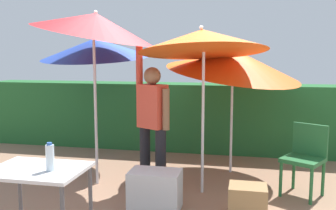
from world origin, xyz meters
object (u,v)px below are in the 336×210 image
umbrella_navy (95,48)px  umbrella_orange (95,24)px  umbrella_yellow (202,41)px  cooler_box (155,190)px  bottle_water (50,157)px  umbrella_rainbow (234,62)px  crate_cardboard (248,202)px  chair_plastic (305,155)px  folding_table (38,179)px  person_vendor (152,119)px

umbrella_navy → umbrella_orange: bearing=-67.1°
umbrella_yellow → cooler_box: 1.87m
cooler_box → bottle_water: bearing=-116.4°
umbrella_rainbow → cooler_box: bearing=-116.7°
crate_cardboard → umbrella_navy: bearing=145.5°
bottle_water → umbrella_yellow: bearing=60.4°
chair_plastic → folding_table: 3.18m
cooler_box → umbrella_navy: bearing=129.9°
umbrella_rainbow → chair_plastic: (0.93, -0.76, -1.15)m
umbrella_orange → cooler_box: size_ratio=4.30×
umbrella_rainbow → person_vendor: (-0.99, -0.95, -0.72)m
umbrella_rainbow → chair_plastic: size_ratio=2.33×
chair_plastic → crate_cardboard: (-0.70, -0.84, -0.33)m
umbrella_yellow → chair_plastic: 1.92m
umbrella_rainbow → person_vendor: 1.55m
umbrella_orange → chair_plastic: (2.71, 0.13, -1.64)m
chair_plastic → folding_table: (-2.47, -1.99, 0.18)m
umbrella_yellow → crate_cardboard: bearing=-47.6°
umbrella_navy → chair_plastic: bearing=-14.9°
umbrella_rainbow → chair_plastic: umbrella_rainbow is taller
chair_plastic → cooler_box: 1.94m
cooler_box → crate_cardboard: 1.03m
person_vendor → cooler_box: (0.19, -0.64, -0.71)m
cooler_box → umbrella_yellow: bearing=54.8°
umbrella_orange → bottle_water: size_ratio=10.37×
person_vendor → crate_cardboard: (1.22, -0.65, -0.76)m
umbrella_yellow → person_vendor: 1.18m
bottle_water → umbrella_rainbow: bearing=63.4°
person_vendor → folding_table: (-0.55, -1.81, -0.25)m
umbrella_rainbow → cooler_box: size_ratio=3.58×
umbrella_orange → folding_table: (0.24, -1.86, -1.46)m
umbrella_navy → crate_cardboard: size_ratio=5.25×
umbrella_rainbow → cooler_box: (-0.80, -1.59, -1.43)m
person_vendor → bottle_water: person_vendor is taller
umbrella_rainbow → folding_table: umbrella_rainbow is taller
cooler_box → folding_table: folding_table is taller
umbrella_yellow → chair_plastic: umbrella_yellow is taller
cooler_box → bottle_water: 1.50m
person_vendor → bottle_water: bearing=-102.4°
umbrella_navy → folding_table: umbrella_navy is taller
chair_plastic → umbrella_yellow: bearing=-171.4°
cooler_box → bottle_water: bottle_water is taller
person_vendor → crate_cardboard: bearing=-28.0°
umbrella_navy → person_vendor: size_ratio=1.13×
umbrella_rainbow → umbrella_orange: size_ratio=0.83×
umbrella_rainbow → crate_cardboard: size_ratio=5.12×
person_vendor → cooler_box: bearing=-73.3°
chair_plastic → folding_table: chair_plastic is taller
umbrella_rainbow → crate_cardboard: (0.23, -1.60, -1.48)m
umbrella_yellow → person_vendor: size_ratio=1.16×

